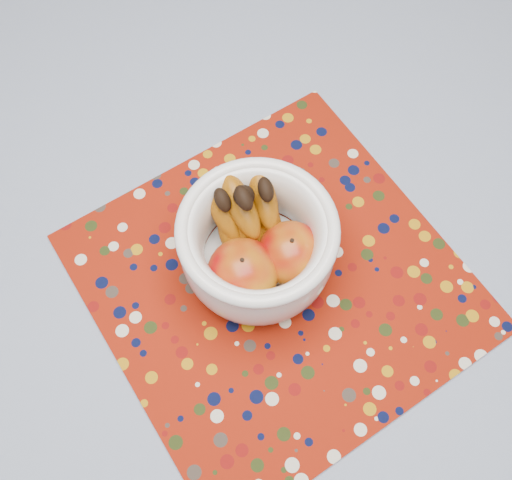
# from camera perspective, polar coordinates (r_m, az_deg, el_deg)

# --- Properties ---
(table) EXTENTS (1.20, 1.20, 0.75)m
(table) POSITION_cam_1_polar(r_m,az_deg,el_deg) (0.89, -3.84, -1.12)
(table) COLOR brown
(table) RESTS_ON ground
(tablecloth) EXTENTS (1.32, 1.32, 0.01)m
(tablecloth) POSITION_cam_1_polar(r_m,az_deg,el_deg) (0.81, -4.19, 1.15)
(tablecloth) COLOR slate
(tablecloth) RESTS_ON table
(placemat) EXTENTS (0.53, 0.53, 0.00)m
(placemat) POSITION_cam_1_polar(r_m,az_deg,el_deg) (0.77, 1.89, -3.95)
(placemat) COLOR maroon
(placemat) RESTS_ON tablecloth
(fruit_bowl) EXTENTS (0.19, 0.19, 0.14)m
(fruit_bowl) POSITION_cam_1_polar(r_m,az_deg,el_deg) (0.72, -0.00, -0.09)
(fruit_bowl) COLOR white
(fruit_bowl) RESTS_ON placemat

